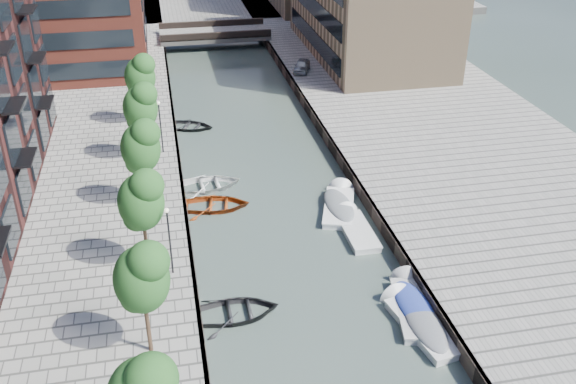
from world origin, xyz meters
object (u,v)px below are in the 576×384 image
object	(u,v)px
bridge	(214,34)
tree_2	(141,275)
motorboat_1	(419,322)
motorboat_4	(339,204)
sloop_4	(189,128)
motorboat_2	(354,228)
car	(302,66)
tree_6	(140,75)
motorboat_3	(413,304)
sloop_1	(235,316)
tree_4	(140,145)
tree_3	(141,199)
tree_5	(140,105)
sloop_2	(215,208)
sloop_3	(207,188)

from	to	relation	value
bridge	tree_2	distance (m)	54.81
motorboat_1	motorboat_4	bearing A→B (deg)	93.50
motorboat_4	sloop_4	bearing A→B (deg)	119.91
motorboat_1	motorboat_2	distance (m)	9.65
motorboat_4	car	world-z (taller)	car
motorboat_1	car	xyz separation A→B (m)	(2.51, 38.76, 1.38)
tree_6	motorboat_3	size ratio (longest dim) A/B	1.04
sloop_1	tree_4	bearing A→B (deg)	20.44
tree_3	tree_5	bearing A→B (deg)	90.00
tree_5	motorboat_3	world-z (taller)	tree_5
sloop_2	motorboat_2	xyz separation A→B (m)	(8.53, -4.51, 0.10)
sloop_3	car	bearing A→B (deg)	-34.51
tree_5	motorboat_3	size ratio (longest dim) A/B	1.04
tree_2	motorboat_2	world-z (taller)	tree_2
motorboat_1	sloop_1	bearing A→B (deg)	164.00
sloop_2	sloop_3	size ratio (longest dim) A/B	0.94
sloop_2	sloop_3	xyz separation A→B (m)	(-0.30, 2.96, 0.00)
tree_3	car	size ratio (longest dim) A/B	1.70
bridge	motorboat_2	size ratio (longest dim) A/B	2.58
tree_6	sloop_2	bearing A→B (deg)	-72.00
sloop_3	motorboat_4	size ratio (longest dim) A/B	0.87
tree_4	tree_6	bearing A→B (deg)	90.00
tree_2	tree_5	distance (m)	21.00
sloop_2	sloop_4	distance (m)	14.28
tree_4	sloop_3	size ratio (longest dim) A/B	1.18
sloop_2	motorboat_4	distance (m)	8.48
bridge	tree_3	bearing A→B (deg)	-100.25
tree_5	motorboat_3	xyz separation A→B (m)	(13.74, -19.38, -5.09)
bridge	motorboat_3	distance (m)	52.66
sloop_1	motorboat_3	bearing A→B (deg)	-98.15
tree_4	tree_3	bearing A→B (deg)	-90.00
tree_3	motorboat_4	distance (m)	14.89
car	sloop_3	bearing A→B (deg)	-97.36
bridge	motorboat_2	xyz separation A→B (m)	(4.47, -44.16, -1.29)
tree_6	car	bearing A→B (deg)	34.35
sloop_4	motorboat_1	bearing A→B (deg)	-137.30
bridge	tree_4	world-z (taller)	tree_4
tree_3	sloop_2	bearing A→B (deg)	58.90
tree_6	sloop_2	world-z (taller)	tree_6
sloop_1	motorboat_4	distance (m)	13.01
tree_4	motorboat_1	xyz separation A→B (m)	(13.53, -13.79, -5.09)
motorboat_4	motorboat_2	bearing A→B (deg)	-85.89
tree_4	sloop_4	distance (m)	15.97
sloop_2	sloop_4	bearing A→B (deg)	10.97
tree_6	car	size ratio (longest dim) A/B	1.70
sloop_2	car	distance (m)	27.26
sloop_1	motorboat_4	xyz separation A→B (m)	(8.44, 9.90, 0.22)
sloop_1	motorboat_1	bearing A→B (deg)	-106.73
sloop_4	tree_2	bearing A→B (deg)	-163.75
motorboat_4	sloop_2	bearing A→B (deg)	169.11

